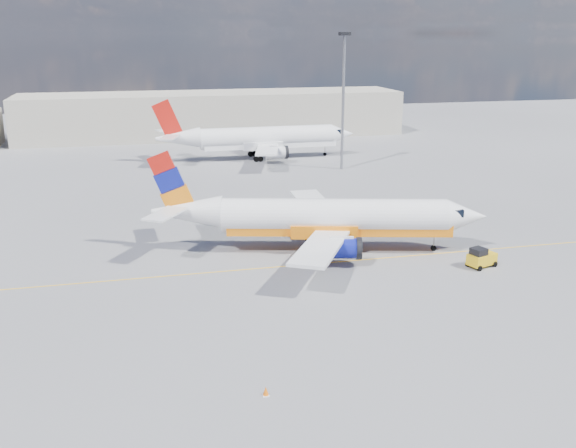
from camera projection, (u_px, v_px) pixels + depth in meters
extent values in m
plane|color=slate|center=(269.00, 281.00, 49.79)|extent=(240.00, 240.00, 0.00)
cube|color=yellow|center=(262.00, 268.00, 52.58)|extent=(70.00, 0.15, 0.01)
cube|color=#B7B09D|center=(213.00, 114.00, 119.67)|extent=(70.00, 14.00, 8.00)
cylinder|color=white|center=(334.00, 216.00, 56.02)|extent=(19.68, 7.76, 3.02)
cone|color=white|center=(466.00, 216.00, 55.84)|extent=(4.19, 3.80, 3.02)
cone|color=white|center=(187.00, 212.00, 56.12)|extent=(6.73, 4.32, 2.87)
cube|color=black|center=(452.00, 211.00, 55.72)|extent=(1.97, 2.35, 0.62)
cube|color=orange|center=(339.00, 227.00, 56.30)|extent=(19.54, 7.25, 1.07)
cube|color=white|center=(317.00, 206.00, 62.22)|extent=(2.90, 10.67, 0.71)
cube|color=white|center=(321.00, 247.00, 50.31)|extent=(7.56, 10.73, 0.71)
cylinder|color=navy|center=(336.00, 221.00, 60.31)|extent=(3.52, 2.43, 1.69)
cylinder|color=navy|center=(341.00, 248.00, 52.65)|extent=(3.52, 2.43, 1.69)
cylinder|color=black|center=(351.00, 221.00, 60.29)|extent=(0.89, 1.92, 1.86)
cylinder|color=black|center=(359.00, 248.00, 52.63)|extent=(0.89, 1.92, 1.86)
cube|color=orange|center=(170.00, 181.00, 55.37)|extent=(4.10, 1.29, 5.54)
cube|color=white|center=(177.00, 197.00, 58.70)|extent=(2.23, 4.56, 0.16)
cube|color=white|center=(165.00, 214.00, 53.25)|extent=(4.03, 4.80, 0.16)
cylinder|color=gray|center=(434.00, 239.00, 56.48)|extent=(0.19, 0.19, 1.86)
cylinder|color=black|center=(434.00, 248.00, 56.72)|extent=(0.53, 0.33, 0.50)
cylinder|color=black|center=(313.00, 239.00, 58.88)|extent=(0.86, 0.52, 0.80)
cylinder|color=black|center=(314.00, 254.00, 54.80)|extent=(0.86, 0.52, 0.80)
cylinder|color=white|center=(267.00, 137.00, 97.76)|extent=(20.48, 3.41, 3.16)
cone|color=white|center=(342.00, 134.00, 100.59)|extent=(3.76, 3.20, 3.16)
cone|color=white|center=(178.00, 138.00, 94.51)|extent=(6.54, 3.08, 3.00)
cube|color=black|center=(334.00, 131.00, 100.14)|extent=(1.61, 2.16, 0.65)
cube|color=white|center=(270.00, 144.00, 98.18)|extent=(20.47, 2.86, 1.11)
cube|color=white|center=(250.00, 136.00, 103.72)|extent=(5.71, 11.54, 0.75)
cube|color=white|center=(267.00, 150.00, 91.63)|extent=(5.45, 11.53, 0.75)
cylinder|color=white|center=(264.00, 144.00, 102.25)|extent=(3.37, 1.81, 1.77)
cylinder|color=white|center=(276.00, 153.00, 94.48)|extent=(3.37, 1.81, 1.77)
cylinder|color=black|center=(273.00, 143.00, 102.60)|extent=(0.49, 1.96, 1.95)
cylinder|color=black|center=(286.00, 152.00, 94.83)|extent=(0.49, 1.96, 1.95)
cube|color=red|center=(167.00, 119.00, 93.38)|extent=(4.36, 0.33, 5.80)
cube|color=white|center=(167.00, 131.00, 96.78)|extent=(3.43, 5.06, 0.17)
cube|color=white|center=(170.00, 137.00, 91.25)|extent=(3.33, 5.04, 0.17)
cylinder|color=gray|center=(325.00, 148.00, 100.56)|extent=(0.17, 0.17, 1.95)
cylinder|color=black|center=(325.00, 154.00, 100.82)|extent=(0.52, 0.23, 0.52)
cylinder|color=black|center=(253.00, 154.00, 100.23)|extent=(0.84, 0.36, 0.84)
cylinder|color=black|center=(258.00, 159.00, 96.09)|extent=(0.84, 0.36, 0.84)
cylinder|color=black|center=(468.00, 264.00, 52.92)|extent=(0.49, 0.32, 0.46)
cylinder|color=black|center=(480.00, 268.00, 51.89)|extent=(0.49, 0.32, 0.46)
cylinder|color=black|center=(483.00, 260.00, 53.86)|extent=(0.49, 0.32, 0.46)
cylinder|color=black|center=(495.00, 264.00, 52.83)|extent=(0.49, 0.32, 0.46)
cube|color=gold|center=(482.00, 259.00, 52.74)|extent=(2.66, 1.98, 0.91)
cube|color=black|center=(479.00, 251.00, 52.30)|extent=(1.39, 1.39, 0.55)
cube|color=white|center=(266.00, 395.00, 34.10)|extent=(0.37, 0.37, 0.04)
cone|color=#E25F09|center=(266.00, 391.00, 34.03)|extent=(0.32, 0.32, 0.48)
cylinder|color=gray|center=(343.00, 104.00, 88.45)|extent=(0.40, 0.40, 18.17)
cube|color=black|center=(345.00, 34.00, 85.78)|extent=(1.36, 1.36, 0.45)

